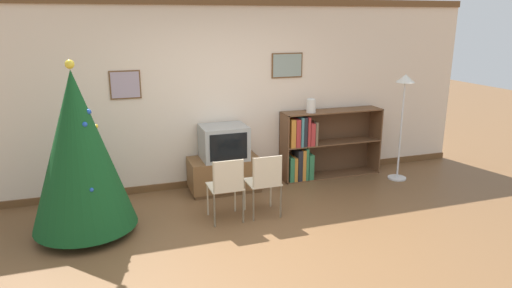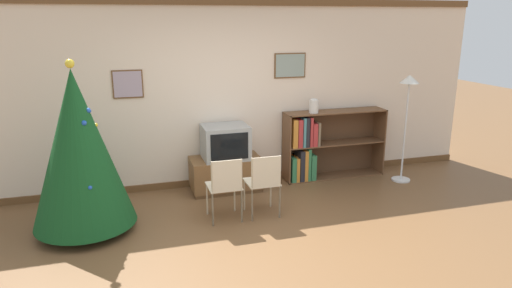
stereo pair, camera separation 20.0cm
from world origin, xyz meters
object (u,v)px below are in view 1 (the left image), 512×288
Objects in this scene: tv_console at (224,174)px; folding_chair_left at (227,186)px; television at (224,142)px; bookshelf at (314,146)px; christmas_tree at (79,151)px; folding_chair_right at (265,181)px; vase at (311,105)px; standing_lamp at (404,100)px.

folding_chair_left reaches higher than tv_console.
bookshelf is at bearing 3.84° from television.
christmas_tree is 1.99× the size of tv_console.
vase reaches higher than folding_chair_right.
folding_chair_right is at bearing -135.82° from vase.
folding_chair_right is 3.88× the size of vase.
bookshelf is (3.35, 0.91, -0.49)m from christmas_tree.
television is at bearing 171.78° from standing_lamp.
folding_chair_left is 3.88× the size of vase.
christmas_tree is 3.38m from vase.
standing_lamp reaches higher than bookshelf.
television is at bearing -177.58° from vase.
bookshelf is (1.47, 0.10, 0.27)m from tv_console.
folding_chair_right reaches higher than tv_console.
folding_chair_right is 0.50× the size of standing_lamp.
bookshelf reaches higher than folding_chair_left.
folding_chair_left is 0.50× the size of standing_lamp.
standing_lamp reaches higher than television.
christmas_tree is 1.73m from folding_chair_left.
tv_console is 1.23× the size of folding_chair_left.
christmas_tree is 2.18m from tv_console.
christmas_tree is 2.45× the size of folding_chair_left.
standing_lamp is (2.93, 0.65, 0.78)m from folding_chair_left.
folding_chair_left is at bearing -145.88° from vase.
folding_chair_left is at bearing -146.40° from bookshelf.
television is 0.40× the size of bookshelf.
tv_console is at bearing 171.73° from standing_lamp.
standing_lamp is (2.44, 0.65, 0.78)m from folding_chair_right.
television is (0.00, -0.00, 0.48)m from tv_console.
folding_chair_left is (-0.25, -1.05, 0.23)m from tv_console.
folding_chair_right is (0.49, 0.00, 0.00)m from folding_chair_left.
christmas_tree is at bearing -174.71° from standing_lamp.
tv_console is 0.48m from television.
tv_console is 0.63× the size of bookshelf.
christmas_tree reaches higher than bookshelf.
vase is (1.13, 1.10, 0.69)m from folding_chair_right.
television reaches higher than folding_chair_right.
christmas_tree is 2.06m from television.
television is at bearing -176.16° from bookshelf.
christmas_tree is 9.49× the size of vase.
standing_lamp is at bearing 15.01° from folding_chair_right.
standing_lamp is (2.69, -0.39, 1.01)m from tv_console.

